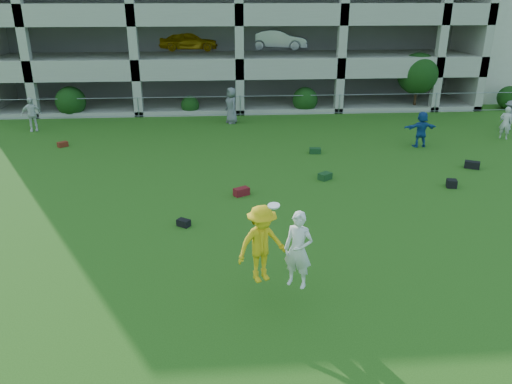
{
  "coord_description": "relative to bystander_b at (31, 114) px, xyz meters",
  "views": [
    {
      "loc": [
        -1.29,
        -10.49,
        6.78
      ],
      "look_at": [
        -0.27,
        3.0,
        1.4
      ],
      "focal_mm": 35.0,
      "sensor_mm": 36.0,
      "label": 1
    }
  ],
  "objects": [
    {
      "name": "bag_green_g",
      "position": [
        14.19,
        -5.12,
        -0.77
      ],
      "size": [
        0.53,
        0.34,
        0.25
      ],
      "primitive_type": "cube",
      "rotation": [
        0.0,
        0.0,
        -0.09
      ],
      "color": "#14371B",
      "rests_on": "ground"
    },
    {
      "name": "parking_garage",
      "position": [
        11.13,
        11.48,
        5.12
      ],
      "size": [
        30.0,
        14.0,
        12.0
      ],
      "color": "#9E998C",
      "rests_on": "ground"
    },
    {
      "name": "frisbee_contest",
      "position": [
        10.94,
        -16.61,
        0.54
      ],
      "size": [
        1.89,
        1.34,
        2.08
      ],
      "color": "yellow",
      "rests_on": "ground"
    },
    {
      "name": "ground",
      "position": [
        11.13,
        -16.22,
        -0.89
      ],
      "size": [
        100.0,
        100.0,
        0.0
      ],
      "primitive_type": "plane",
      "color": "#235114",
      "rests_on": "ground"
    },
    {
      "name": "bag_black_b",
      "position": [
        8.65,
        -12.42,
        -0.78
      ],
      "size": [
        0.47,
        0.44,
        0.22
      ],
      "primitive_type": "cube",
      "rotation": [
        0.0,
        0.0,
        -0.63
      ],
      "color": "black",
      "rests_on": "ground"
    },
    {
      "name": "bystander_f",
      "position": [
        25.23,
        -1.72,
        -0.1
      ],
      "size": [
        1.14,
        0.83,
        1.58
      ],
      "primitive_type": "imported",
      "rotation": [
        0.0,
        0.0,
        3.4
      ],
      "color": "slate",
      "rests_on": "ground"
    },
    {
      "name": "bag_black_e",
      "position": [
        20.34,
        -7.7,
        -0.74
      ],
      "size": [
        0.67,
        0.56,
        0.3
      ],
      "primitive_type": "cube",
      "rotation": [
        0.0,
        0.0,
        -0.52
      ],
      "color": "black",
      "rests_on": "ground"
    },
    {
      "name": "bag_red_a",
      "position": [
        10.58,
        -9.98,
        -0.75
      ],
      "size": [
        0.63,
        0.53,
        0.28
      ],
      "primitive_type": "cube",
      "rotation": [
        0.0,
        0.0,
        0.52
      ],
      "color": "#540E10",
      "rests_on": "ground"
    },
    {
      "name": "shrub_row",
      "position": [
        15.72,
        3.48,
        0.62
      ],
      "size": [
        34.38,
        2.52,
        3.5
      ],
      "color": "#163D11",
      "rests_on": "ground"
    },
    {
      "name": "bystander_d",
      "position": [
        19.36,
        -4.42,
        -0.04
      ],
      "size": [
        1.6,
        0.6,
        1.7
      ],
      "primitive_type": "imported",
      "rotation": [
        0.0,
        0.0,
        3.21
      ],
      "color": "#204A94",
      "rests_on": "ground"
    },
    {
      "name": "fence",
      "position": [
        11.13,
        2.78,
        -0.28
      ],
      "size": [
        36.06,
        0.06,
        1.2
      ],
      "color": "gray",
      "rests_on": "ground"
    },
    {
      "name": "bystander_c",
      "position": [
        10.56,
        0.96,
        0.11
      ],
      "size": [
        0.96,
        1.14,
        2.0
      ],
      "primitive_type": "imported",
      "rotation": [
        0.0,
        0.0,
        -1.18
      ],
      "color": "slate",
      "rests_on": "ground"
    },
    {
      "name": "bystander_b",
      "position": [
        0.0,
        0.0,
        0.0
      ],
      "size": [
        1.12,
        0.67,
        1.78
      ],
      "primitive_type": "imported",
      "rotation": [
        0.0,
        0.0,
        0.24
      ],
      "color": "silver",
      "rests_on": "ground"
    },
    {
      "name": "crate_d",
      "position": [
        18.52,
        -9.77,
        -0.74
      ],
      "size": [
        0.43,
        0.43,
        0.3
      ],
      "primitive_type": "cube",
      "rotation": [
        0.0,
        0.0,
        -0.25
      ],
      "color": "black",
      "rests_on": "ground"
    },
    {
      "name": "bag_green_c",
      "position": [
        13.94,
        -8.56,
        -0.76
      ],
      "size": [
        0.61,
        0.59,
        0.26
      ],
      "primitive_type": "cube",
      "rotation": [
        0.0,
        0.0,
        0.68
      ],
      "color": "#153413",
      "rests_on": "ground"
    },
    {
      "name": "bag_red_f",
      "position": [
        2.38,
        -3.16,
        -0.77
      ],
      "size": [
        0.52,
        0.5,
        0.24
      ],
      "primitive_type": "cube",
      "rotation": [
        0.0,
        0.0,
        0.7
      ],
      "color": "#551A0E",
      "rests_on": "ground"
    },
    {
      "name": "bystander_e",
      "position": [
        24.1,
        -3.37,
        -0.08
      ],
      "size": [
        0.7,
        0.69,
        1.63
      ],
      "primitive_type": "imported",
      "rotation": [
        0.0,
        0.0,
        2.41
      ],
      "color": "silver",
      "rests_on": "ground"
    }
  ]
}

